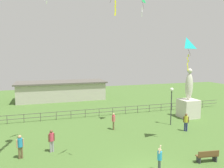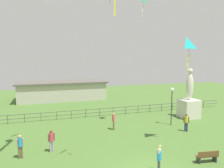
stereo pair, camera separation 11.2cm
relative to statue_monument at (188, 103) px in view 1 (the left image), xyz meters
name	(u,v)px [view 1 (the left image)]	position (x,y,z in m)	size (l,w,h in m)	color
statue_monument	(188,103)	(0.00, 0.00, 0.00)	(1.99, 1.99, 5.77)	beige
lamppost	(171,98)	(-3.56, -1.88, 1.24)	(0.36, 0.36, 3.93)	#38383D
park_bench	(207,156)	(-5.84, -9.78, -1.19)	(1.54, 0.62, 0.85)	brown
person_0	(20,145)	(-17.86, -5.30, -0.68)	(0.49, 0.31, 1.70)	brown
person_1	(186,121)	(-3.30, -4.05, -0.66)	(0.44, 0.35, 1.73)	navy
person_2	(52,139)	(-15.74, -4.87, -0.68)	(0.49, 0.32, 1.70)	#99999E
person_3	(114,120)	(-9.76, -1.49, -0.71)	(0.31, 0.49, 1.65)	brown
person_4	(160,158)	(-9.54, -9.85, -0.76)	(0.33, 0.46, 1.79)	#3F4C47
kite_3	(186,45)	(-5.30, -6.28, 6.34)	(1.11, 0.85, 2.59)	#19B2B2
waterfront_railing	(93,112)	(-10.67, 3.65, -1.03)	(36.01, 0.06, 0.95)	#4C4742
pavilion_building	(62,90)	(-13.21, 15.65, -0.11)	(14.45, 5.58, 3.06)	#B7B2A3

